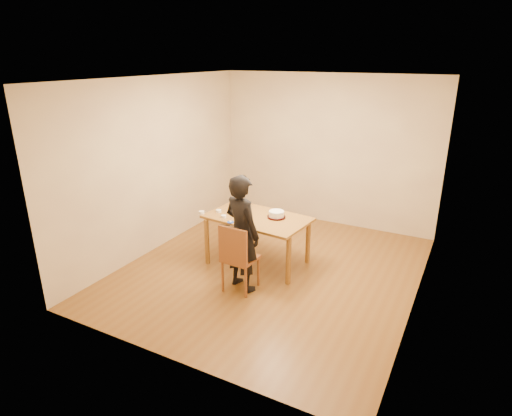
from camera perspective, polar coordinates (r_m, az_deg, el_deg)
The scene contains 16 objects.
room_shell at distance 6.15m, azimuth 3.56°, elevation 4.31°, with size 4.00×4.50×2.70m.
dining_table at distance 6.27m, azimuth 0.21°, elevation -1.32°, with size 1.48×0.88×0.04m, color brown.
dining_chair at distance 5.69m, azimuth -2.08°, elevation -6.71°, with size 0.41×0.41×0.04m, color brown.
cake_plate at distance 6.23m, azimuth 2.74°, elevation -1.20°, with size 0.27×0.27×0.02m, color #AC0B18.
cake at distance 6.21m, azimuth 2.74°, elevation -0.80°, with size 0.23×0.23×0.07m, color white.
frosting_dome at distance 6.20m, azimuth 2.75°, elevation -0.38°, with size 0.22×0.22×0.03m, color white.
frosting_tub at distance 5.92m, azimuth -2.29°, elevation -2.01°, with size 0.10×0.10×0.09m, color white.
frosting_lid at distance 6.06m, azimuth -3.44°, elevation -1.90°, with size 0.10×0.10×0.01m, color #1836A0.
frosting_dollop at distance 6.05m, azimuth -3.44°, elevation -1.78°, with size 0.04×0.04×0.02m, color white.
ramekin_green at distance 6.24m, azimuth -4.32°, elevation -1.12°, with size 0.07×0.07×0.04m, color white.
ramekin_yellow at distance 6.46m, azimuth -5.00°, elevation -0.40°, with size 0.08×0.08×0.04m, color white.
ramekin_multi at distance 6.43m, azimuth -7.26°, elevation -0.58°, with size 0.08×0.08×0.04m, color white.
candy_box_pink at distance 6.73m, azimuth -2.40°, elevation 0.42°, with size 0.14×0.07×0.02m, color #CF309E.
candy_box_green at distance 6.72m, azimuth -2.42°, elevation 0.62°, with size 0.15×0.07×0.02m, color #1B9528.
spatula at distance 5.96m, azimuth -4.22°, elevation -2.29°, with size 0.16×0.01×0.01m, color black.
person at distance 5.58m, azimuth -1.90°, elevation -3.38°, with size 0.58×0.38×1.58m, color black.
Camera 1 is at (2.42, -5.07, 2.99)m, focal length 30.00 mm.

